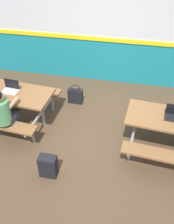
{
  "coord_description": "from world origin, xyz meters",
  "views": [
    {
      "loc": [
        0.76,
        -3.66,
        3.72
      ],
      "look_at": [
        0.0,
        0.17,
        0.55
      ],
      "focal_mm": 41.61,
      "sensor_mm": 36.0,
      "label": 1
    }
  ],
  "objects_px": {
    "student_nearer": "(5,111)",
    "tote_bag_bright": "(75,96)",
    "picnic_table_left": "(13,99)",
    "laptop_dark": "(174,115)",
    "laptop_silver": "(11,89)",
    "backpack_dark": "(48,166)",
    "picnic_table_right": "(171,125)"
  },
  "relations": [
    {
      "from": "picnic_table_left",
      "to": "picnic_table_right",
      "type": "distance_m",
      "value": 3.15
    },
    {
      "from": "student_nearer",
      "to": "tote_bag_bright",
      "type": "relative_size",
      "value": 2.81
    },
    {
      "from": "picnic_table_left",
      "to": "laptop_dark",
      "type": "distance_m",
      "value": 3.17
    },
    {
      "from": "picnic_table_right",
      "to": "student_nearer",
      "type": "distance_m",
      "value": 3.06
    },
    {
      "from": "picnic_table_right",
      "to": "laptop_silver",
      "type": "distance_m",
      "value": 3.19
    },
    {
      "from": "laptop_dark",
      "to": "backpack_dark",
      "type": "distance_m",
      "value": 2.38
    },
    {
      "from": "backpack_dark",
      "to": "tote_bag_bright",
      "type": "xyz_separation_m",
      "value": [
        -0.03,
        2.14,
        -0.02
      ]
    },
    {
      "from": "laptop_silver",
      "to": "backpack_dark",
      "type": "bearing_deg",
      "value": -48.46
    },
    {
      "from": "picnic_table_left",
      "to": "laptop_dark",
      "type": "xyz_separation_m",
      "value": [
        3.16,
        -0.18,
        0.22
      ]
    },
    {
      "from": "student_nearer",
      "to": "laptop_dark",
      "type": "xyz_separation_m",
      "value": [
        3.05,
        0.39,
        0.08
      ]
    },
    {
      "from": "student_nearer",
      "to": "tote_bag_bright",
      "type": "height_order",
      "value": "student_nearer"
    },
    {
      "from": "student_nearer",
      "to": "backpack_dark",
      "type": "relative_size",
      "value": 2.74
    },
    {
      "from": "student_nearer",
      "to": "tote_bag_bright",
      "type": "bearing_deg",
      "value": 55.39
    },
    {
      "from": "laptop_dark",
      "to": "tote_bag_bright",
      "type": "distance_m",
      "value": 2.39
    },
    {
      "from": "laptop_silver",
      "to": "laptop_dark",
      "type": "distance_m",
      "value": 3.2
    },
    {
      "from": "laptop_silver",
      "to": "laptop_dark",
      "type": "xyz_separation_m",
      "value": [
        3.19,
        -0.22,
        0.0
      ]
    },
    {
      "from": "laptop_silver",
      "to": "tote_bag_bright",
      "type": "height_order",
      "value": "laptop_silver"
    },
    {
      "from": "picnic_table_left",
      "to": "tote_bag_bright",
      "type": "bearing_deg",
      "value": 38.24
    },
    {
      "from": "picnic_table_left",
      "to": "student_nearer",
      "type": "height_order",
      "value": "student_nearer"
    },
    {
      "from": "laptop_silver",
      "to": "student_nearer",
      "type": "bearing_deg",
      "value": -77.22
    },
    {
      "from": "laptop_silver",
      "to": "tote_bag_bright",
      "type": "xyz_separation_m",
      "value": [
        1.13,
        0.83,
        -0.59
      ]
    },
    {
      "from": "student_nearer",
      "to": "picnic_table_left",
      "type": "bearing_deg",
      "value": 100.87
    },
    {
      "from": "picnic_table_left",
      "to": "laptop_dark",
      "type": "relative_size",
      "value": 4.98
    },
    {
      "from": "student_nearer",
      "to": "laptop_silver",
      "type": "distance_m",
      "value": 0.63
    },
    {
      "from": "picnic_table_left",
      "to": "laptop_silver",
      "type": "height_order",
      "value": "laptop_silver"
    },
    {
      "from": "laptop_dark",
      "to": "backpack_dark",
      "type": "relative_size",
      "value": 0.77
    },
    {
      "from": "picnic_table_left",
      "to": "backpack_dark",
      "type": "bearing_deg",
      "value": -48.29
    },
    {
      "from": "picnic_table_left",
      "to": "laptop_silver",
      "type": "xyz_separation_m",
      "value": [
        -0.03,
        0.04,
        0.22
      ]
    },
    {
      "from": "picnic_table_right",
      "to": "tote_bag_bright",
      "type": "distance_m",
      "value": 2.35
    },
    {
      "from": "laptop_dark",
      "to": "tote_bag_bright",
      "type": "relative_size",
      "value": 0.79
    },
    {
      "from": "tote_bag_bright",
      "to": "student_nearer",
      "type": "bearing_deg",
      "value": -124.61
    },
    {
      "from": "student_nearer",
      "to": "laptop_dark",
      "type": "height_order",
      "value": "student_nearer"
    }
  ]
}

